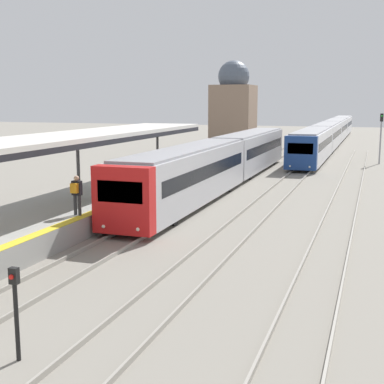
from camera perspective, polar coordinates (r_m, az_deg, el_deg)
name	(u,v)px	position (r m, az deg, el deg)	size (l,w,h in m)	color
platform_canopy	(78,136)	(26.09, -12.07, 5.84)	(4.00, 24.74, 3.16)	beige
person_on_platform	(77,192)	(22.52, -12.22, 0.00)	(0.40, 0.40, 1.66)	#2D2D33
train_near	(224,159)	(36.06, 3.48, 3.49)	(2.58, 31.21, 3.16)	red
train_far	(331,132)	(72.40, 14.64, 6.24)	(2.56, 60.09, 3.05)	navy
signal_post_near	(16,304)	(12.36, -18.31, -11.31)	(0.20, 0.21, 2.11)	black
signal_mast_far	(381,132)	(51.15, 19.50, 6.05)	(0.28, 0.29, 4.53)	gray
distant_domed_building	(233,110)	(59.28, 4.43, 8.71)	(4.41, 4.41, 9.97)	#89705B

